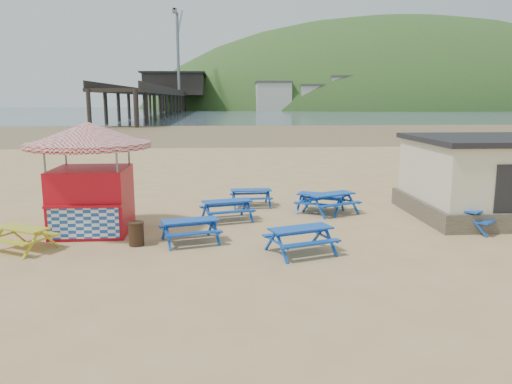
{
  "coord_description": "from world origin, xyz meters",
  "views": [
    {
      "loc": [
        -0.84,
        -17.66,
        4.59
      ],
      "look_at": [
        0.55,
        1.5,
        1.0
      ],
      "focal_mm": 35.0,
      "sensor_mm": 36.0,
      "label": 1
    }
  ],
  "objects": [
    {
      "name": "picnic_table_blue_c",
      "position": [
        3.64,
        1.94,
        0.41
      ],
      "size": [
        2.44,
        2.25,
        0.82
      ],
      "rotation": [
        0.0,
        0.0,
        0.44
      ],
      "color": "#0733A7",
      "rests_on": "ground"
    },
    {
      "name": "litter_bin",
      "position": [
        -3.53,
        -2.12,
        0.39
      ],
      "size": [
        0.52,
        0.52,
        0.76
      ],
      "color": "#321B13",
      "rests_on": "ground"
    },
    {
      "name": "picnic_table_blue_d",
      "position": [
        -1.84,
        -1.92,
        0.38
      ],
      "size": [
        2.13,
        1.89,
        0.76
      ],
      "rotation": [
        0.0,
        0.0,
        0.28
      ],
      "color": "#0733A7",
      "rests_on": "ground"
    },
    {
      "name": "picnic_table_blue_g",
      "position": [
        -0.6,
        1.01,
        0.39
      ],
      "size": [
        2.18,
        1.92,
        0.78
      ],
      "rotation": [
        0.0,
        0.0,
        0.27
      ],
      "color": "#0733A7",
      "rests_on": "ground"
    },
    {
      "name": "picnic_table_blue_e",
      "position": [
        1.55,
        -3.3,
        0.4
      ],
      "size": [
        2.29,
        2.07,
        0.79
      ],
      "rotation": [
        0.0,
        0.0,
        0.34
      ],
      "color": "#0733A7",
      "rests_on": "ground"
    },
    {
      "name": "ice_cream_kiosk",
      "position": [
        -5.29,
        -0.34,
        2.41
      ],
      "size": [
        4.31,
        4.31,
        3.83
      ],
      "rotation": [
        0.0,
        0.0,
        0.01
      ],
      "color": "#B90B19",
      "rests_on": "ground"
    },
    {
      "name": "amenity_block",
      "position": [
        10.5,
        1.0,
        1.57
      ],
      "size": [
        7.4,
        5.4,
        3.15
      ],
      "color": "#665B4C",
      "rests_on": "ground"
    },
    {
      "name": "picnic_table_blue_b",
      "position": [
        3.25,
        2.11,
        0.39
      ],
      "size": [
        2.31,
        2.16,
        0.77
      ],
      "rotation": [
        0.0,
        0.0,
        -0.47
      ],
      "color": "#0733A7",
      "rests_on": "ground"
    },
    {
      "name": "sea",
      "position": [
        0.0,
        170.0,
        0.01
      ],
      "size": [
        400.0,
        400.0,
        0.0
      ],
      "primitive_type": "plane",
      "color": "#41525E",
      "rests_on": "ground"
    },
    {
      "name": "pier",
      "position": [
        -17.99,
        178.23,
        5.46
      ],
      "size": [
        24.0,
        220.0,
        39.29
      ],
      "color": "black",
      "rests_on": "ground"
    },
    {
      "name": "wet_sand",
      "position": [
        0.0,
        55.0,
        0.0
      ],
      "size": [
        400.0,
        400.0,
        0.0
      ],
      "primitive_type": "plane",
      "color": "olive",
      "rests_on": "ground"
    },
    {
      "name": "ground",
      "position": [
        0.0,
        0.0,
        0.0
      ],
      "size": [
        400.0,
        400.0,
        0.0
      ],
      "primitive_type": "plane",
      "color": "tan",
      "rests_on": "ground"
    },
    {
      "name": "headland_town",
      "position": [
        90.0,
        229.68,
        -9.91
      ],
      "size": [
        264.0,
        144.0,
        108.0
      ],
      "color": "#2D4C1E",
      "rests_on": "ground"
    },
    {
      "name": "picnic_table_blue_a",
      "position": [
        0.48,
        3.55,
        0.37
      ],
      "size": [
        1.82,
        1.5,
        0.73
      ],
      "rotation": [
        0.0,
        0.0,
        0.06
      ],
      "color": "#0733A7",
      "rests_on": "ground"
    },
    {
      "name": "picnic_table_blue_f",
      "position": [
        8.28,
        -0.95,
        0.4
      ],
      "size": [
        2.45,
        2.39,
        0.8
      ],
      "rotation": [
        0.0,
        0.0,
        0.68
      ],
      "color": "#0733A7",
      "rests_on": "ground"
    },
    {
      "name": "picnic_table_yellow",
      "position": [
        -6.93,
        -2.36,
        0.36
      ],
      "size": [
        2.19,
        2.06,
        0.73
      ],
      "rotation": [
        0.0,
        0.0,
        -0.51
      ],
      "color": "#B8BE16",
      "rests_on": "ground"
    }
  ]
}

